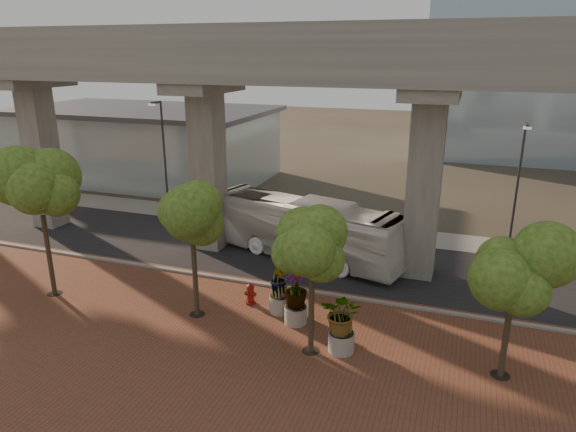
% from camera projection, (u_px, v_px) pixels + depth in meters
% --- Properties ---
extents(ground, '(160.00, 160.00, 0.00)m').
position_uv_depth(ground, '(296.00, 273.00, 27.01)').
color(ground, '#322C24').
rests_on(ground, ground).
extents(brick_plaza, '(70.00, 13.00, 0.06)m').
position_uv_depth(brick_plaza, '(231.00, 353.00, 19.82)').
color(brick_plaza, brown).
rests_on(brick_plaza, ground).
extents(asphalt_road, '(90.00, 8.00, 0.04)m').
position_uv_depth(asphalt_road, '(308.00, 259.00, 28.79)').
color(asphalt_road, black).
rests_on(asphalt_road, ground).
extents(curb_strip, '(70.00, 0.25, 0.16)m').
position_uv_depth(curb_strip, '(283.00, 288.00, 25.19)').
color(curb_strip, gray).
rests_on(curb_strip, ground).
extents(far_sidewalk, '(90.00, 3.00, 0.06)m').
position_uv_depth(far_sidewalk, '(332.00, 228.00, 33.73)').
color(far_sidewalk, gray).
rests_on(far_sidewalk, ground).
extents(transit_viaduct, '(72.00, 5.60, 12.40)m').
position_uv_depth(transit_viaduct, '(309.00, 129.00, 26.56)').
color(transit_viaduct, gray).
rests_on(transit_viaduct, ground).
extents(station_pavilion, '(23.00, 13.00, 6.30)m').
position_uv_depth(station_pavilion, '(144.00, 142.00, 46.70)').
color(station_pavilion, '#A0B3B7').
rests_on(station_pavilion, ground).
extents(transit_bus, '(12.33, 5.93, 3.35)m').
position_uv_depth(transit_bus, '(303.00, 229.00, 28.68)').
color(transit_bus, silver).
rests_on(transit_bus, ground).
extents(fire_hydrant, '(0.52, 0.46, 1.03)m').
position_uv_depth(fire_hydrant, '(250.00, 294.00, 23.50)').
color(fire_hydrant, maroon).
rests_on(fire_hydrant, ground).
extents(planter_front, '(2.24, 2.24, 2.47)m').
position_uv_depth(planter_front, '(342.00, 316.00, 19.47)').
color(planter_front, '#ADA59C').
rests_on(planter_front, ground).
extents(planter_right, '(2.36, 2.36, 2.53)m').
position_uv_depth(planter_right, '(296.00, 290.00, 21.53)').
color(planter_right, '#9F9790').
rests_on(planter_right, ground).
extents(planter_left, '(2.22, 2.22, 2.45)m').
position_uv_depth(planter_left, '(280.00, 281.00, 22.48)').
color(planter_left, gray).
rests_on(planter_left, ground).
extents(street_tree_far_west, '(4.09, 4.09, 7.00)m').
position_uv_depth(street_tree_far_west, '(39.00, 191.00, 23.03)').
color(street_tree_far_west, '#4A3C2A').
rests_on(street_tree_far_west, ground).
extents(street_tree_near_west, '(3.68, 3.68, 6.18)m').
position_uv_depth(street_tree_near_west, '(192.00, 218.00, 21.30)').
color(street_tree_near_west, '#4A3C2A').
rests_on(street_tree_near_west, ground).
extents(street_tree_near_east, '(3.43, 3.43, 5.98)m').
position_uv_depth(street_tree_near_east, '(312.00, 245.00, 18.57)').
color(street_tree_near_east, '#4A3C2A').
rests_on(street_tree_near_east, ground).
extents(street_tree_far_east, '(3.50, 3.50, 5.67)m').
position_uv_depth(street_tree_far_east, '(515.00, 272.00, 17.17)').
color(street_tree_far_east, '#4A3C2A').
rests_on(street_tree_far_east, ground).
extents(streetlamp_west, '(0.40, 1.17, 8.08)m').
position_uv_depth(streetlamp_west, '(163.00, 153.00, 33.91)').
color(streetlamp_west, '#2C2C31').
rests_on(streetlamp_west, ground).
extents(streetlamp_east, '(0.38, 1.11, 7.63)m').
position_uv_depth(streetlamp_east, '(518.00, 184.00, 27.15)').
color(streetlamp_east, '#303035').
rests_on(streetlamp_east, ground).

